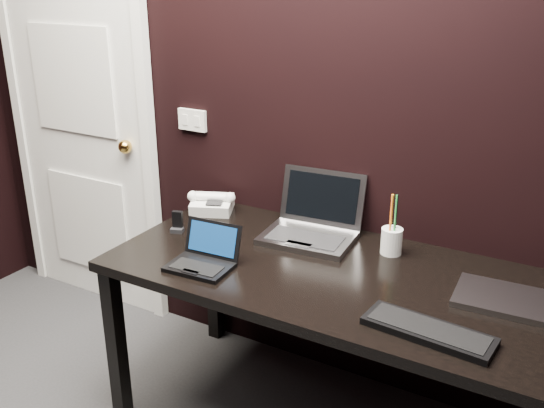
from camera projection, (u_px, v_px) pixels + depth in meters
The scene contains 11 objects.
wall_back at pixel (313, 94), 2.50m from camera, with size 4.00×4.00×0.00m, color black.
door at pixel (80, 119), 3.19m from camera, with size 0.99×0.10×2.14m.
wall_switch at pixel (192, 120), 2.84m from camera, with size 0.15×0.02×0.10m.
desk at pixel (334, 289), 2.27m from camera, with size 1.70×0.80×0.74m.
netbook at pixel (203, 259), 2.26m from camera, with size 0.25×0.22×0.15m.
silver_laptop at pixel (312, 226), 2.50m from camera, with size 0.39×0.36×0.25m.
ext_keyboard at pixel (428, 331), 1.84m from camera, with size 0.41×0.17×0.03m.
closed_laptop at pixel (504, 299), 2.02m from camera, with size 0.33×0.24×0.02m.
desk_phone at pixel (212, 204), 2.77m from camera, with size 0.23×0.23×0.11m.
mobile_phone at pixel (177, 224), 2.56m from camera, with size 0.06×0.06×0.09m.
pen_cup at pixel (392, 240), 2.36m from camera, with size 0.09×0.09×0.25m.
Camera 1 is at (1.09, -0.45, 1.78)m, focal length 40.00 mm.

